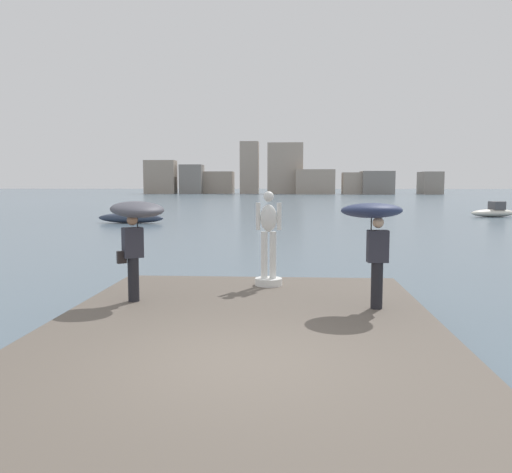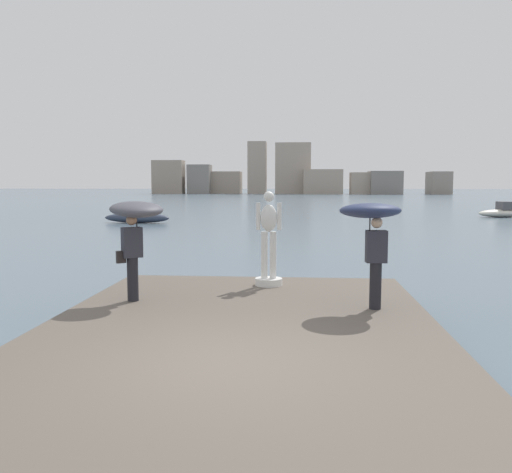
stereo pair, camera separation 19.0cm
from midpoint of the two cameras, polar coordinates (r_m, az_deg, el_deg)
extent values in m
plane|color=slate|center=(47.03, 3.50, 2.31)|extent=(400.00, 400.00, 0.00)
cube|color=#60564C|center=(9.09, -1.15, -10.66)|extent=(6.66, 9.49, 0.40)
cylinder|color=white|center=(12.54, 1.77, -4.78)|extent=(0.63, 0.63, 0.16)
cylinder|color=white|center=(12.45, 1.32, -1.96)|extent=(0.15, 0.15, 1.08)
cylinder|color=white|center=(12.44, 2.24, -1.97)|extent=(0.15, 0.15, 1.08)
ellipsoid|color=white|center=(12.36, 1.79, 1.95)|extent=(0.38, 0.26, 0.62)
sphere|color=white|center=(12.34, 1.80, 4.22)|extent=(0.24, 0.24, 0.24)
cylinder|color=white|center=(12.37, 0.68, 2.14)|extent=(0.10, 0.10, 0.62)
cylinder|color=white|center=(12.35, 2.91, 2.13)|extent=(0.10, 0.10, 0.62)
cylinder|color=black|center=(11.10, -12.36, -4.41)|extent=(0.22, 0.22, 0.88)
cube|color=#2D2D38|center=(11.00, -12.44, -0.61)|extent=(0.45, 0.41, 0.60)
sphere|color=#A87A5B|center=(10.96, -12.49, 1.71)|extent=(0.21, 0.21, 0.21)
cylinder|color=#262626|center=(11.04, -11.94, 1.06)|extent=(0.02, 0.02, 0.53)
ellipsoid|color=#4C4C56|center=(11.02, -11.98, 2.81)|extent=(1.48, 1.48, 0.40)
cube|color=black|center=(10.99, -13.54, -2.11)|extent=(0.21, 0.18, 0.24)
cylinder|color=black|center=(10.43, 12.96, -5.07)|extent=(0.22, 0.22, 0.88)
cube|color=#2D2D38|center=(10.32, 13.05, -1.03)|extent=(0.39, 0.26, 0.60)
sphere|color=beige|center=(10.27, 13.11, 1.44)|extent=(0.21, 0.21, 0.21)
cylinder|color=#262626|center=(10.30, 12.40, 0.78)|extent=(0.02, 0.02, 0.54)
ellipsoid|color=navy|center=(10.28, 12.44, 2.68)|extent=(1.19, 1.20, 0.34)
ellipsoid|color=silver|center=(47.84, 24.48, 2.25)|extent=(4.13, 2.30, 0.64)
cube|color=#4C4C51|center=(47.98, 24.80, 2.96)|extent=(1.21, 1.22, 0.66)
ellipsoid|color=#2D384C|center=(38.12, -12.29, 1.92)|extent=(4.70, 1.45, 0.69)
cube|color=gray|center=(138.35, -9.15, 6.19)|extent=(7.61, 4.47, 8.31)
cube|color=gray|center=(137.55, -5.91, 6.01)|extent=(5.57, 5.30, 7.24)
cube|color=gray|center=(139.90, -3.50, 5.68)|extent=(9.60, 6.07, 5.58)
cube|color=#A89989|center=(137.11, 0.17, 7.24)|extent=(4.57, 4.21, 12.97)
cube|color=#A89989|center=(135.87, 3.96, 7.15)|extent=(8.73, 4.63, 12.55)
cube|color=#A89989|center=(133.00, 7.09, 5.74)|extent=(9.41, 4.67, 5.96)
cube|color=#A89989|center=(134.34, 11.60, 5.50)|extent=(7.88, 5.15, 5.22)
cube|color=gray|center=(134.92, 13.43, 5.53)|extent=(7.48, 7.94, 5.52)
cube|color=gray|center=(138.51, 18.70, 5.36)|extent=(4.69, 7.72, 5.39)
camera|label=1|loc=(0.09, -89.55, 0.04)|focal=38.02mm
camera|label=2|loc=(0.09, 90.45, -0.04)|focal=38.02mm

